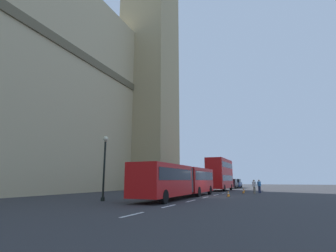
{
  "coord_description": "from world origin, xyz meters",
  "views": [
    {
      "loc": [
        -27.08,
        -6.75,
        1.67
      ],
      "look_at": [
        0.07,
        4.68,
        7.76
      ],
      "focal_mm": 27.91,
      "sensor_mm": 36.0,
      "label": 1
    }
  ],
  "objects_px": {
    "traffic_cone_west": "(228,194)",
    "articulated_bus": "(181,179)",
    "traffic_cone_east": "(244,190)",
    "sedan_trailing": "(237,183)",
    "pedestrian_by_kerb": "(259,186)",
    "sedan_lead": "(232,184)",
    "street_lamp": "(104,163)",
    "pedestrian_near_cones": "(254,186)",
    "traffic_cone_middle": "(243,191)",
    "double_decker_bus": "(220,173)"
  },
  "relations": [
    {
      "from": "traffic_cone_west",
      "to": "articulated_bus",
      "type": "bearing_deg",
      "value": 132.13
    },
    {
      "from": "articulated_bus",
      "to": "street_lamp",
      "type": "distance_m",
      "value": 7.62
    },
    {
      "from": "pedestrian_by_kerb",
      "to": "sedan_lead",
      "type": "bearing_deg",
      "value": 19.82
    },
    {
      "from": "sedan_trailing",
      "to": "pedestrian_by_kerb",
      "type": "xyz_separation_m",
      "value": [
        -23.17,
        -6.29,
        -0.0
      ]
    },
    {
      "from": "double_decker_bus",
      "to": "street_lamp",
      "type": "height_order",
      "value": "street_lamp"
    },
    {
      "from": "articulated_bus",
      "to": "pedestrian_by_kerb",
      "type": "bearing_deg",
      "value": -26.32
    },
    {
      "from": "sedan_lead",
      "to": "traffic_cone_east",
      "type": "xyz_separation_m",
      "value": [
        -14.67,
        -3.98,
        -0.63
      ]
    },
    {
      "from": "traffic_cone_west",
      "to": "traffic_cone_middle",
      "type": "height_order",
      "value": "same"
    },
    {
      "from": "street_lamp",
      "to": "double_decker_bus",
      "type": "bearing_deg",
      "value": -10.54
    },
    {
      "from": "articulated_bus",
      "to": "sedan_lead",
      "type": "distance_m",
      "value": 29.99
    },
    {
      "from": "sedan_lead",
      "to": "pedestrian_by_kerb",
      "type": "xyz_separation_m",
      "value": [
        -17.42,
        -6.28,
        -0.0
      ]
    },
    {
      "from": "street_lamp",
      "to": "sedan_trailing",
      "type": "bearing_deg",
      "value": -6.07
    },
    {
      "from": "double_decker_bus",
      "to": "sedan_trailing",
      "type": "bearing_deg",
      "value": 0.23
    },
    {
      "from": "articulated_bus",
      "to": "sedan_trailing",
      "type": "relative_size",
      "value": 3.65
    },
    {
      "from": "pedestrian_by_kerb",
      "to": "sedan_trailing",
      "type": "bearing_deg",
      "value": 15.18
    },
    {
      "from": "sedan_lead",
      "to": "sedan_trailing",
      "type": "height_order",
      "value": "same"
    },
    {
      "from": "double_decker_bus",
      "to": "traffic_cone_middle",
      "type": "xyz_separation_m",
      "value": [
        -7.25,
        -4.37,
        -2.43
      ]
    },
    {
      "from": "traffic_cone_east",
      "to": "street_lamp",
      "type": "relative_size",
      "value": 0.11
    },
    {
      "from": "sedan_lead",
      "to": "traffic_cone_middle",
      "type": "distance_m",
      "value": 19.53
    },
    {
      "from": "traffic_cone_east",
      "to": "street_lamp",
      "type": "height_order",
      "value": "street_lamp"
    },
    {
      "from": "articulated_bus",
      "to": "pedestrian_near_cones",
      "type": "distance_m",
      "value": 11.37
    },
    {
      "from": "traffic_cone_east",
      "to": "sedan_trailing",
      "type": "bearing_deg",
      "value": 11.06
    },
    {
      "from": "double_decker_bus",
      "to": "sedan_lead",
      "type": "bearing_deg",
      "value": 0.3
    },
    {
      "from": "traffic_cone_east",
      "to": "pedestrian_near_cones",
      "type": "height_order",
      "value": "pedestrian_near_cones"
    },
    {
      "from": "traffic_cone_middle",
      "to": "sedan_lead",
      "type": "bearing_deg",
      "value": 13.13
    },
    {
      "from": "pedestrian_near_cones",
      "to": "double_decker_bus",
      "type": "bearing_deg",
      "value": 34.48
    },
    {
      "from": "traffic_cone_west",
      "to": "pedestrian_by_kerb",
      "type": "distance_m",
      "value": 9.42
    },
    {
      "from": "sedan_lead",
      "to": "pedestrian_by_kerb",
      "type": "relative_size",
      "value": 2.6
    },
    {
      "from": "double_decker_bus",
      "to": "traffic_cone_east",
      "type": "xyz_separation_m",
      "value": [
        -2.91,
        -3.92,
        -2.43
      ]
    },
    {
      "from": "double_decker_bus",
      "to": "traffic_cone_middle",
      "type": "height_order",
      "value": "double_decker_bus"
    },
    {
      "from": "pedestrian_by_kerb",
      "to": "pedestrian_near_cones",
      "type": "bearing_deg",
      "value": 172.25
    },
    {
      "from": "sedan_lead",
      "to": "traffic_cone_east",
      "type": "relative_size",
      "value": 7.59
    },
    {
      "from": "traffic_cone_west",
      "to": "traffic_cone_middle",
      "type": "xyz_separation_m",
      "value": [
        7.5,
        -0.54,
        0.0
      ]
    },
    {
      "from": "double_decker_bus",
      "to": "street_lamp",
      "type": "distance_m",
      "value": 24.64
    },
    {
      "from": "pedestrian_near_cones",
      "to": "pedestrian_by_kerb",
      "type": "distance_m",
      "value": 2.86
    },
    {
      "from": "sedan_trailing",
      "to": "pedestrian_near_cones",
      "type": "height_order",
      "value": "sedan_trailing"
    },
    {
      "from": "sedan_trailing",
      "to": "traffic_cone_east",
      "type": "distance_m",
      "value": 20.82
    },
    {
      "from": "traffic_cone_middle",
      "to": "pedestrian_by_kerb",
      "type": "bearing_deg",
      "value": -49.17
    },
    {
      "from": "articulated_bus",
      "to": "traffic_cone_west",
      "type": "distance_m",
      "value": 5.37
    },
    {
      "from": "traffic_cone_east",
      "to": "articulated_bus",
      "type": "bearing_deg",
      "value": 165.64
    },
    {
      "from": "double_decker_bus",
      "to": "traffic_cone_west",
      "type": "height_order",
      "value": "double_decker_bus"
    },
    {
      "from": "articulated_bus",
      "to": "traffic_cone_east",
      "type": "bearing_deg",
      "value": -14.36
    },
    {
      "from": "double_decker_bus",
      "to": "traffic_cone_middle",
      "type": "bearing_deg",
      "value": -148.92
    },
    {
      "from": "traffic_cone_west",
      "to": "street_lamp",
      "type": "bearing_deg",
      "value": 138.63
    },
    {
      "from": "street_lamp",
      "to": "pedestrian_by_kerb",
      "type": "distance_m",
      "value": 21.54
    },
    {
      "from": "sedan_trailing",
      "to": "traffic_cone_east",
      "type": "relative_size",
      "value": 7.59
    },
    {
      "from": "sedan_lead",
      "to": "street_lamp",
      "type": "xyz_separation_m",
      "value": [
        -35.98,
        4.44,
        2.14
      ]
    },
    {
      "from": "traffic_cone_west",
      "to": "pedestrian_near_cones",
      "type": "xyz_separation_m",
      "value": [
        6.26,
        -1.99,
        0.63
      ]
    },
    {
      "from": "traffic_cone_west",
      "to": "pedestrian_by_kerb",
      "type": "height_order",
      "value": "pedestrian_by_kerb"
    },
    {
      "from": "sedan_trailing",
      "to": "pedestrian_by_kerb",
      "type": "relative_size",
      "value": 2.6
    }
  ]
}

